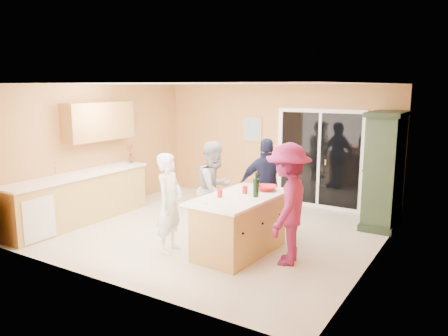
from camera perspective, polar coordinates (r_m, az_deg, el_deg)
The scene contains 22 objects.
floor at distance 7.92m, azimuth -1.32°, elevation -8.21°, with size 5.50×5.50×0.00m, color beige.
ceiling at distance 7.50m, azimuth -1.40°, elevation 10.94°, with size 5.50×5.00×0.10m, color white.
wall_back at distance 9.77m, azimuth 6.64°, elevation 3.17°, with size 5.50×0.10×2.60m, color #E0A65C.
wall_front at distance 5.71m, azimuth -15.12°, elevation -2.49°, with size 5.50×0.10×2.60m, color #E0A65C.
wall_left at distance 9.37m, azimuth -15.64°, elevation 2.52°, with size 0.10×5.00×2.60m, color #E0A65C.
wall_right at distance 6.56m, azimuth 19.27°, elevation -1.05°, with size 0.10×5.00×2.60m, color #E0A65C.
left_cabinet_run at distance 8.63m, azimuth -19.09°, elevation -4.02°, with size 0.65×3.05×1.24m.
upper_cabinets at distance 9.05m, azimuth -15.99°, elevation 5.90°, with size 0.35×1.60×0.75m, color tan.
sliding_door at distance 9.39m, azimuth 12.33°, elevation 1.15°, with size 1.90×0.07×2.10m.
framed_picture at distance 9.96m, azimuth 3.74°, elevation 5.10°, with size 0.46×0.04×0.56m.
kitchen_island at distance 6.81m, azimuth 2.07°, elevation -7.60°, with size 1.04×1.79×0.91m.
green_hutch at distance 8.47m, azimuth 20.22°, elevation -0.42°, with size 0.61×1.15×2.12m.
woman_white at distance 6.82m, azimuth -7.13°, elevation -4.57°, with size 0.57×0.37×1.56m, color silver.
woman_grey at distance 7.45m, azimuth -1.19°, elevation -2.82°, with size 0.80×0.63×1.65m, color #A4A4A7.
woman_navy at distance 7.64m, azimuth 5.65°, elevation -2.41°, with size 0.99×0.41×1.68m, color #191937.
woman_magenta at distance 6.38m, azimuth 8.29°, elevation -4.67°, with size 1.15×0.66×1.78m, color #861D57.
serving_bowl at distance 7.04m, azimuth 5.58°, elevation -2.61°, with size 0.33×0.33×0.08m, color red.
tulip_vase at distance 9.54m, azimuth -12.06°, elevation 1.86°, with size 0.21×0.14×0.40m, color red.
tumbler_near at distance 6.58m, azimuth -0.55°, elevation -3.36°, with size 0.08×0.08×0.11m, color red.
tumbler_far at distance 6.81m, azimuth 2.75°, elevation -2.85°, with size 0.08×0.08×0.12m, color red.
wine_bottle at distance 6.61m, azimuth 4.20°, elevation -2.52°, with size 0.09×0.09×0.38m.
white_plate at distance 6.29m, azimuth -3.00°, elevation -4.50°, with size 0.19×0.19×0.01m, color white.
Camera 1 is at (4.08, -6.29, 2.56)m, focal length 35.00 mm.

